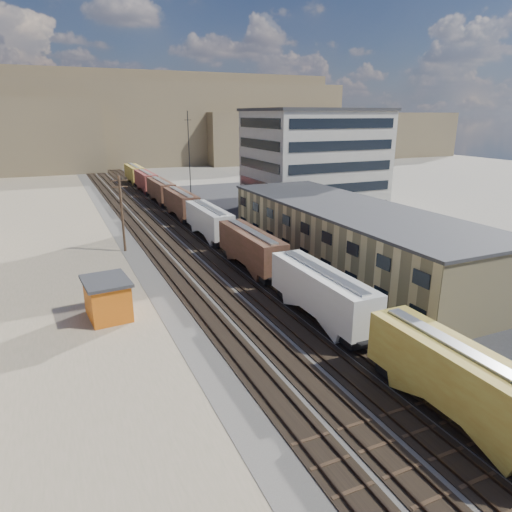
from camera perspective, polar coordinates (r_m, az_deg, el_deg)
name	(u,v)px	position (r m, az deg, el deg)	size (l,w,h in m)	color
ground	(382,418)	(30.08, 15.48, -18.90)	(300.00, 300.00, 0.00)	#6B6356
ballast_bed	(173,231)	(72.21, -10.33, 3.07)	(18.00, 200.00, 0.06)	#4C4742
dirt_yard	(30,267)	(60.77, -26.45, -1.23)	(24.00, 180.00, 0.03)	#84795A
asphalt_lot	(347,239)	(67.87, 11.30, 2.09)	(26.00, 120.00, 0.04)	#232326
rail_tracks	(170,231)	(72.07, -10.76, 3.09)	(11.40, 200.00, 0.24)	black
freight_train	(194,210)	(73.62, -7.79, 5.68)	(3.00, 119.74, 4.46)	black
warehouse	(349,236)	(55.13, 11.51, 2.47)	(12.40, 40.40, 7.25)	tan
office_tower	(313,161)	(85.90, 7.19, 11.72)	(22.60, 18.60, 18.45)	#9E998E
utility_pole_north	(122,212)	(61.84, -16.41, 5.28)	(2.20, 0.32, 10.00)	#382619
radio_mast	(190,164)	(81.70, -8.30, 11.30)	(1.20, 0.16, 18.00)	black
hills_north	(92,123)	(186.80, -19.86, 15.33)	(265.00, 80.00, 32.00)	brown
maintenance_shed	(108,298)	(42.74, -18.06, -5.02)	(4.20, 5.22, 3.60)	#C35B12
parked_car_blue	(332,232)	(68.27, 9.51, 2.95)	(2.64, 5.72, 1.59)	navy
parked_car_far	(329,214)	(80.98, 9.13, 5.16)	(1.64, 4.08, 1.39)	white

